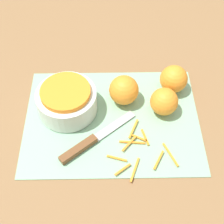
{
  "coord_description": "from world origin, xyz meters",
  "views": [
    {
      "loc": [
        -0.01,
        -0.5,
        0.71
      ],
      "look_at": [
        0.0,
        0.0,
        0.04
      ],
      "focal_mm": 50.0,
      "sensor_mm": 36.0,
      "label": 1
    }
  ],
  "objects_px": {
    "orange_left": "(124,90)",
    "orange_back": "(164,102)",
    "knife": "(86,144)",
    "orange_right": "(174,79)",
    "bowl_speckled": "(67,100)"
  },
  "relations": [
    {
      "from": "orange_right",
      "to": "orange_back",
      "type": "distance_m",
      "value": 0.09
    },
    {
      "from": "orange_right",
      "to": "bowl_speckled",
      "type": "bearing_deg",
      "value": -166.42
    },
    {
      "from": "orange_left",
      "to": "orange_right",
      "type": "height_order",
      "value": "orange_left"
    },
    {
      "from": "bowl_speckled",
      "to": "orange_back",
      "type": "relative_size",
      "value": 2.13
    },
    {
      "from": "bowl_speckled",
      "to": "knife",
      "type": "bearing_deg",
      "value": -65.89
    },
    {
      "from": "knife",
      "to": "orange_back",
      "type": "height_order",
      "value": "orange_back"
    },
    {
      "from": "orange_left",
      "to": "orange_right",
      "type": "xyz_separation_m",
      "value": [
        0.14,
        0.04,
        -0.0
      ]
    },
    {
      "from": "bowl_speckled",
      "to": "orange_left",
      "type": "relative_size",
      "value": 1.97
    },
    {
      "from": "knife",
      "to": "orange_left",
      "type": "xyz_separation_m",
      "value": [
        0.1,
        0.15,
        0.03
      ]
    },
    {
      "from": "knife",
      "to": "orange_left",
      "type": "distance_m",
      "value": 0.19
    },
    {
      "from": "knife",
      "to": "orange_right",
      "type": "distance_m",
      "value": 0.32
    },
    {
      "from": "bowl_speckled",
      "to": "orange_back",
      "type": "distance_m",
      "value": 0.26
    },
    {
      "from": "knife",
      "to": "orange_right",
      "type": "height_order",
      "value": "orange_right"
    },
    {
      "from": "orange_left",
      "to": "orange_back",
      "type": "relative_size",
      "value": 1.08
    },
    {
      "from": "knife",
      "to": "orange_right",
      "type": "xyz_separation_m",
      "value": [
        0.25,
        0.19,
        0.03
      ]
    }
  ]
}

